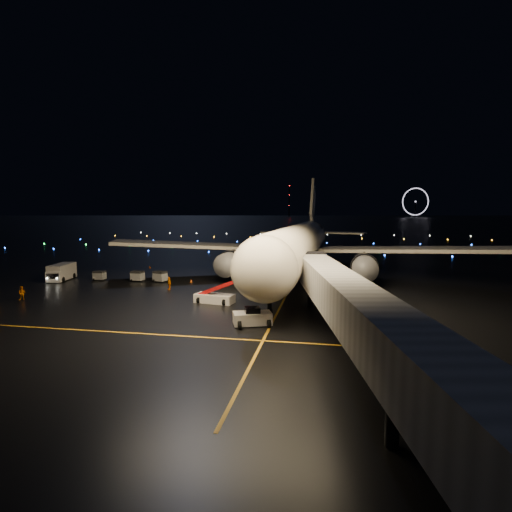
{
  "coord_description": "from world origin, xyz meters",
  "views": [
    {
      "loc": [
        17.53,
        -43.68,
        11.41
      ],
      "look_at": [
        7.36,
        12.0,
        5.0
      ],
      "focal_mm": 28.0,
      "sensor_mm": 36.0,
      "label": 1
    }
  ],
  "objects_px": {
    "belt_loader": "(214,289)",
    "baggage_cart_0": "(160,277)",
    "service_truck": "(62,272)",
    "crew_b": "(22,293)",
    "pushback_tug": "(252,316)",
    "baggage_cart_2": "(99,276)",
    "baggage_cart_1": "(138,276)",
    "crew_c": "(169,283)",
    "airliner": "(300,222)"
  },
  "relations": [
    {
      "from": "pushback_tug",
      "to": "crew_b",
      "type": "height_order",
      "value": "pushback_tug"
    },
    {
      "from": "service_truck",
      "to": "crew_b",
      "type": "relative_size",
      "value": 4.09
    },
    {
      "from": "crew_b",
      "to": "baggage_cart_1",
      "type": "relative_size",
      "value": 0.93
    },
    {
      "from": "pushback_tug",
      "to": "belt_loader",
      "type": "bearing_deg",
      "value": 107.37
    },
    {
      "from": "airliner",
      "to": "baggage_cart_2",
      "type": "distance_m",
      "value": 34.94
    },
    {
      "from": "belt_loader",
      "to": "baggage_cart_0",
      "type": "xyz_separation_m",
      "value": [
        -12.8,
        12.64,
        -0.89
      ]
    },
    {
      "from": "belt_loader",
      "to": "baggage_cart_2",
      "type": "bearing_deg",
      "value": 162.28
    },
    {
      "from": "baggage_cart_0",
      "to": "baggage_cart_1",
      "type": "bearing_deg",
      "value": -159.32
    },
    {
      "from": "belt_loader",
      "to": "baggage_cart_2",
      "type": "xyz_separation_m",
      "value": [
        -23.27,
        12.21,
        -0.97
      ]
    },
    {
      "from": "pushback_tug",
      "to": "baggage_cart_1",
      "type": "height_order",
      "value": "pushback_tug"
    },
    {
      "from": "baggage_cart_0",
      "to": "baggage_cart_2",
      "type": "bearing_deg",
      "value": -157.7
    },
    {
      "from": "service_truck",
      "to": "baggage_cart_0",
      "type": "height_order",
      "value": "service_truck"
    },
    {
      "from": "baggage_cart_0",
      "to": "airliner",
      "type": "bearing_deg",
      "value": 44.22
    },
    {
      "from": "baggage_cart_1",
      "to": "service_truck",
      "type": "bearing_deg",
      "value": -168.05
    },
    {
      "from": "service_truck",
      "to": "belt_loader",
      "type": "bearing_deg",
      "value": -31.79
    },
    {
      "from": "crew_b",
      "to": "baggage_cart_2",
      "type": "xyz_separation_m",
      "value": [
        1.47,
        15.24,
        -0.13
      ]
    },
    {
      "from": "service_truck",
      "to": "crew_b",
      "type": "bearing_deg",
      "value": -82.45
    },
    {
      "from": "crew_c",
      "to": "baggage_cart_1",
      "type": "distance_m",
      "value": 9.58
    },
    {
      "from": "crew_b",
      "to": "baggage_cart_2",
      "type": "distance_m",
      "value": 15.31
    },
    {
      "from": "baggage_cart_1",
      "to": "baggage_cart_2",
      "type": "relative_size",
      "value": 1.06
    },
    {
      "from": "baggage_cart_0",
      "to": "baggage_cart_2",
      "type": "height_order",
      "value": "baggage_cart_0"
    },
    {
      "from": "baggage_cart_0",
      "to": "baggage_cart_1",
      "type": "height_order",
      "value": "baggage_cart_0"
    },
    {
      "from": "baggage_cart_2",
      "to": "baggage_cart_1",
      "type": "bearing_deg",
      "value": 4.17
    },
    {
      "from": "baggage_cart_0",
      "to": "baggage_cart_1",
      "type": "relative_size",
      "value": 1.04
    },
    {
      "from": "baggage_cart_1",
      "to": "baggage_cart_2",
      "type": "height_order",
      "value": "baggage_cart_1"
    },
    {
      "from": "belt_loader",
      "to": "crew_b",
      "type": "height_order",
      "value": "belt_loader"
    },
    {
      "from": "airliner",
      "to": "belt_loader",
      "type": "height_order",
      "value": "airliner"
    },
    {
      "from": "airliner",
      "to": "baggage_cart_0",
      "type": "bearing_deg",
      "value": -153.64
    },
    {
      "from": "airliner",
      "to": "pushback_tug",
      "type": "height_order",
      "value": "airliner"
    },
    {
      "from": "baggage_cart_0",
      "to": "baggage_cart_2",
      "type": "distance_m",
      "value": 10.48
    },
    {
      "from": "airliner",
      "to": "pushback_tug",
      "type": "distance_m",
      "value": 32.41
    },
    {
      "from": "airliner",
      "to": "baggage_cart_0",
      "type": "xyz_separation_m",
      "value": [
        -21.78,
        -9.81,
        -8.62
      ]
    },
    {
      "from": "crew_c",
      "to": "baggage_cart_1",
      "type": "bearing_deg",
      "value": -170.67
    },
    {
      "from": "airliner",
      "to": "crew_c",
      "type": "bearing_deg",
      "value": -137.13
    },
    {
      "from": "belt_loader",
      "to": "baggage_cart_1",
      "type": "bearing_deg",
      "value": 152.96
    },
    {
      "from": "belt_loader",
      "to": "baggage_cart_2",
      "type": "relative_size",
      "value": 3.95
    },
    {
      "from": "belt_loader",
      "to": "baggage_cart_0",
      "type": "distance_m",
      "value": 18.01
    },
    {
      "from": "baggage_cart_0",
      "to": "baggage_cart_2",
      "type": "xyz_separation_m",
      "value": [
        -10.47,
        -0.42,
        -0.08
      ]
    },
    {
      "from": "baggage_cart_0",
      "to": "baggage_cart_2",
      "type": "relative_size",
      "value": 1.1
    },
    {
      "from": "baggage_cart_2",
      "to": "service_truck",
      "type": "bearing_deg",
      "value": -171.13
    },
    {
      "from": "belt_loader",
      "to": "crew_c",
      "type": "height_order",
      "value": "belt_loader"
    },
    {
      "from": "crew_b",
      "to": "pushback_tug",
      "type": "bearing_deg",
      "value": -29.17
    },
    {
      "from": "crew_b",
      "to": "baggage_cart_1",
      "type": "height_order",
      "value": "crew_b"
    },
    {
      "from": "baggage_cart_2",
      "to": "baggage_cart_0",
      "type": "bearing_deg",
      "value": 3.21
    },
    {
      "from": "pushback_tug",
      "to": "crew_b",
      "type": "bearing_deg",
      "value": 150.35
    },
    {
      "from": "pushback_tug",
      "to": "baggage_cart_2",
      "type": "bearing_deg",
      "value": 125.56
    },
    {
      "from": "airliner",
      "to": "belt_loader",
      "type": "bearing_deg",
      "value": -109.7
    },
    {
      "from": "service_truck",
      "to": "baggage_cart_0",
      "type": "relative_size",
      "value": 3.66
    },
    {
      "from": "pushback_tug",
      "to": "baggage_cart_0",
      "type": "bearing_deg",
      "value": 112.77
    },
    {
      "from": "service_truck",
      "to": "crew_b",
      "type": "xyz_separation_m",
      "value": [
        4.75,
        -14.37,
        -0.46
      ]
    }
  ]
}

